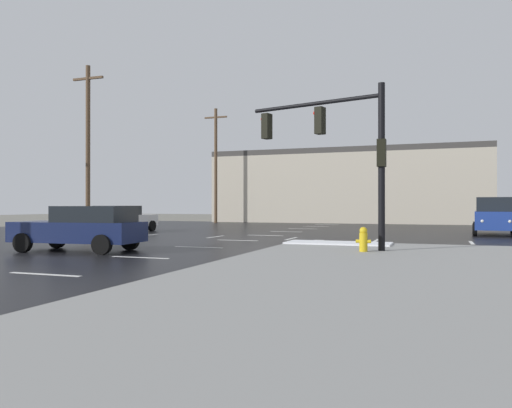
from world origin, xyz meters
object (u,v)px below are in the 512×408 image
(fire_hydrant, at_px, (363,239))
(suv_blue, at_px, (494,215))
(traffic_signal_mast, at_px, (341,141))
(sedan_navy, at_px, (82,227))
(utility_pole_far, at_px, (88,145))
(utility_pole_distant, at_px, (216,163))
(sedan_white, at_px, (123,218))

(fire_hydrant, distance_m, suv_blue, 14.72)
(traffic_signal_mast, xyz_separation_m, suv_blue, (6.07, 12.86, -2.76))
(fire_hydrant, xyz_separation_m, sedan_navy, (-9.44, -1.88, 0.32))
(suv_blue, relative_size, utility_pole_far, 0.48)
(traffic_signal_mast, xyz_separation_m, fire_hydrant, (0.86, -0.90, -3.31))
(utility_pole_distant, bearing_deg, fire_hydrant, -56.79)
(sedan_navy, height_order, utility_pole_far, utility_pole_far)
(suv_blue, xyz_separation_m, utility_pole_distant, (-21.96, 11.83, 4.37))
(fire_hydrant, bearing_deg, sedan_white, 149.26)
(sedan_white, bearing_deg, suv_blue, -75.62)
(suv_blue, bearing_deg, traffic_signal_mast, -21.00)
(traffic_signal_mast, bearing_deg, utility_pole_far, -11.77)
(sedan_white, relative_size, utility_pole_distant, 0.44)
(sedan_navy, bearing_deg, utility_pole_distant, -79.35)
(suv_blue, height_order, sedan_navy, suv_blue)
(sedan_white, height_order, utility_pole_far, utility_pole_far)
(traffic_signal_mast, xyz_separation_m, utility_pole_far, (-17.39, 8.69, 1.55))
(fire_hydrant, height_order, utility_pole_distant, utility_pole_distant)
(fire_hydrant, relative_size, sedan_white, 0.17)
(fire_hydrant, height_order, suv_blue, suv_blue)
(fire_hydrant, bearing_deg, utility_pole_distant, 123.21)
(sedan_white, height_order, utility_pole_distant, utility_pole_distant)
(traffic_signal_mast, relative_size, fire_hydrant, 6.93)
(utility_pole_distant, bearing_deg, suv_blue, -28.31)
(fire_hydrant, height_order, sedan_white, sedan_white)
(suv_blue, bearing_deg, sedan_navy, -38.84)
(sedan_navy, relative_size, utility_pole_far, 0.45)
(suv_blue, relative_size, sedan_navy, 1.07)
(suv_blue, bearing_deg, utility_pole_distant, -114.04)
(utility_pole_far, bearing_deg, utility_pole_distant, 84.63)
(traffic_signal_mast, relative_size, utility_pole_distant, 0.52)
(suv_blue, xyz_separation_m, sedan_navy, (-14.65, -15.64, -0.24))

